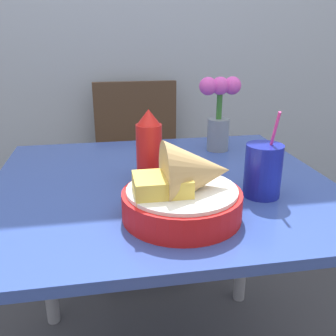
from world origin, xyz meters
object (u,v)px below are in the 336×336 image
Objects in this scene: food_basket at (186,191)px; flower_vase at (219,110)px; chair_far_window at (138,160)px; drink_cup at (263,172)px; ketchup_bottle at (149,147)px.

flower_vase is (0.21, 0.46, 0.08)m from food_basket.
chair_far_window is 3.61× the size of flower_vase.
flower_vase is (0.01, 0.38, 0.08)m from drink_cup.
food_basket is 0.22m from drink_cup.
flower_vase reaches higher than chair_far_window.
flower_vase is (0.22, -0.54, 0.34)m from chair_far_window.
flower_vase reaches higher than ketchup_bottle.
food_basket is at bearing -77.37° from ketchup_bottle.
flower_vase is at bearing 65.18° from food_basket.
drink_cup is at bearing -76.82° from chair_far_window.
food_basket is 1.06× the size of flower_vase.
ketchup_bottle is at bearing -93.09° from chair_far_window.
flower_vase is at bearing 89.17° from drink_cup.
chair_far_window is 0.84m from ketchup_bottle.
food_basket is (0.01, -1.00, 0.27)m from chair_far_window.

